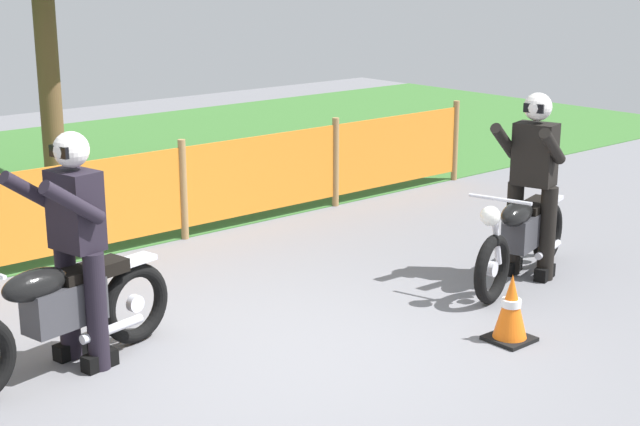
% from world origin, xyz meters
% --- Properties ---
extents(ground, '(24.00, 24.00, 0.02)m').
position_xyz_m(ground, '(0.00, 0.00, -0.01)').
color(ground, slate).
extents(barrier_fence, '(10.54, 0.08, 1.05)m').
position_xyz_m(barrier_fence, '(-0.00, 2.96, 0.54)').
color(barrier_fence, '#997547').
rests_on(barrier_fence, ground).
extents(motorcycle_lead, '(1.85, 0.73, 0.90)m').
position_xyz_m(motorcycle_lead, '(2.61, -0.16, 0.44)').
color(motorcycle_lead, black).
rests_on(motorcycle_lead, ground).
extents(motorcycle_trailing, '(1.96, 0.65, 0.94)m').
position_xyz_m(motorcycle_trailing, '(-1.40, 0.73, 0.45)').
color(motorcycle_trailing, black).
rests_on(motorcycle_trailing, ground).
extents(rider_lead, '(0.66, 0.65, 1.69)m').
position_xyz_m(rider_lead, '(2.78, -0.11, 0.92)').
color(rider_lead, black).
rests_on(rider_lead, ground).
extents(rider_trailing, '(0.64, 0.62, 1.69)m').
position_xyz_m(rider_trailing, '(-1.21, 0.77, 0.92)').
color(rider_trailing, black).
rests_on(rider_trailing, ground).
extents(traffic_cone, '(0.32, 0.32, 0.53)m').
position_xyz_m(traffic_cone, '(1.46, -0.96, 0.26)').
color(traffic_cone, black).
rests_on(traffic_cone, ground).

